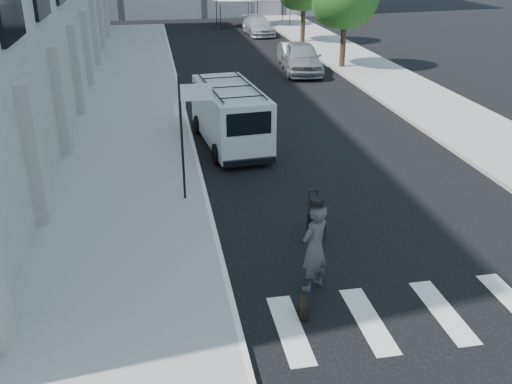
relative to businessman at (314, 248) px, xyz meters
name	(u,v)px	position (x,y,z in m)	size (l,w,h in m)	color
ground	(301,249)	(0.18, 1.69, -1.01)	(120.00, 120.00, 0.00)	black
sidewalk_left	(133,94)	(-4.07, 17.69, -0.93)	(4.50, 48.00, 0.15)	gray
sidewalk_right	(364,67)	(9.18, 21.69, -0.93)	(4.00, 56.00, 0.15)	gray
sign_pole	(189,113)	(-2.18, 4.90, 1.65)	(1.03, 0.07, 3.50)	black
businessman	(314,248)	(0.00, 0.00, 0.00)	(0.73, 0.48, 2.02)	#3D3C3F
briefcase	(303,308)	(-0.45, -0.91, -0.84)	(0.12, 0.44, 0.34)	black
suitcase	(316,227)	(0.68, 2.15, -0.67)	(0.40, 0.51, 1.26)	black
cargo_van	(230,115)	(-0.44, 9.74, 0.10)	(2.40, 5.77, 2.13)	silver
parked_car_a	(302,58)	(5.18, 21.01, -0.17)	(1.98, 4.93, 1.68)	gray
parked_car_b	(294,55)	(5.18, 22.80, -0.33)	(1.43, 4.09, 1.35)	slate
parked_car_c	(258,26)	(5.35, 35.06, -0.32)	(1.92, 4.72, 1.37)	#B1B5BA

